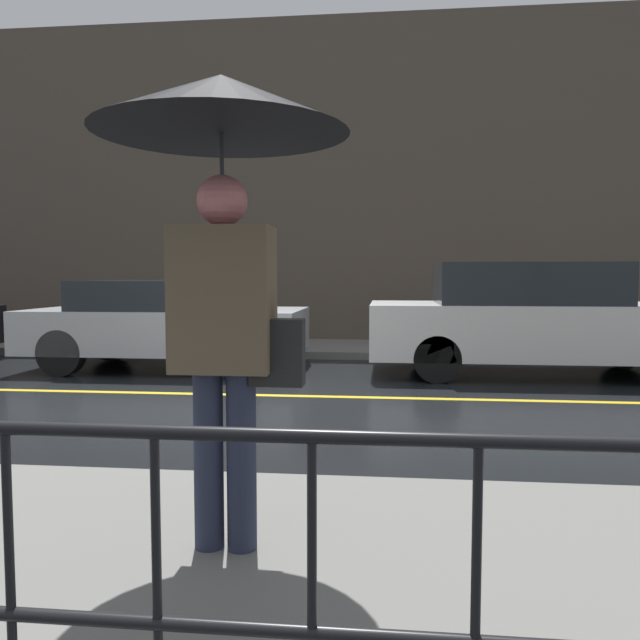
# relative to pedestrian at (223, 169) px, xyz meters

# --- Properties ---
(ground_plane) EXTENTS (80.00, 80.00, 0.00)m
(ground_plane) POSITION_rel_pedestrian_xyz_m (-0.99, 4.29, -1.86)
(ground_plane) COLOR black
(sidewalk_far) EXTENTS (28.00, 2.15, 0.12)m
(sidewalk_far) POSITION_rel_pedestrian_xyz_m (-0.99, 8.55, -1.80)
(sidewalk_far) COLOR slate
(sidewalk_far) RESTS_ON ground_plane
(lane_marking) EXTENTS (25.20, 0.12, 0.01)m
(lane_marking) POSITION_rel_pedestrian_xyz_m (-0.99, 4.29, -1.85)
(lane_marking) COLOR gold
(lane_marking) RESTS_ON ground_plane
(building_storefront) EXTENTS (28.00, 0.30, 6.44)m
(building_storefront) POSITION_rel_pedestrian_xyz_m (-0.99, 9.77, 1.36)
(building_storefront) COLOR #4C4238
(building_storefront) RESTS_ON ground_plane
(pedestrian) EXTENTS (1.14, 1.14, 2.14)m
(pedestrian) POSITION_rel_pedestrian_xyz_m (0.00, 0.00, 0.00)
(pedestrian) COLOR #23283D
(pedestrian) RESTS_ON sidewalk_near
(car_silver) EXTENTS (4.01, 1.82, 1.32)m
(car_silver) POSITION_rel_pedestrian_xyz_m (-2.55, 6.19, -1.17)
(car_silver) COLOR #B2B5BA
(car_silver) RESTS_ON ground_plane
(car_white) EXTENTS (4.63, 1.79, 1.56)m
(car_white) POSITION_rel_pedestrian_xyz_m (2.77, 6.19, -1.07)
(car_white) COLOR silver
(car_white) RESTS_ON ground_plane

